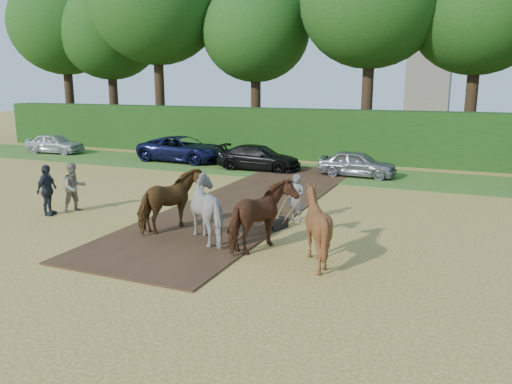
{
  "coord_description": "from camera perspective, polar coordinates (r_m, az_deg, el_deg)",
  "views": [
    {
      "loc": [
        9.06,
        -10.37,
        4.54
      ],
      "look_at": [
        3.45,
        2.75,
        1.4
      ],
      "focal_mm": 35.0,
      "sensor_mm": 36.0,
      "label": 1
    }
  ],
  "objects": [
    {
      "name": "ground",
      "position": [
        14.5,
        -17.18,
        -6.42
      ],
      "size": [
        120.0,
        120.0,
        0.0
      ],
      "primitive_type": "plane",
      "color": "gold",
      "rests_on": "ground"
    },
    {
      "name": "earth_strip",
      "position": [
        19.47,
        -0.37,
        -1.0
      ],
      "size": [
        4.5,
        17.0,
        0.05
      ],
      "primitive_type": "cube",
      "color": "#472D1C",
      "rests_on": "ground"
    },
    {
      "name": "grass_verge",
      "position": [
        26.39,
        2.71,
        2.52
      ],
      "size": [
        50.0,
        5.0,
        0.03
      ],
      "primitive_type": "cube",
      "color": "#38601E",
      "rests_on": "ground"
    },
    {
      "name": "hedgerow",
      "position": [
        30.41,
        5.72,
        6.6
      ],
      "size": [
        46.0,
        1.6,
        3.0
      ],
      "primitive_type": "cube",
      "color": "#14380F",
      "rests_on": "ground"
    },
    {
      "name": "spectator_near",
      "position": [
        18.94,
        -20.06,
        0.5
      ],
      "size": [
        0.96,
        1.05,
        1.76
      ],
      "primitive_type": "imported",
      "rotation": [
        0.0,
        0.0,
        1.15
      ],
      "color": "#B7A990",
      "rests_on": "ground"
    },
    {
      "name": "spectator_far",
      "position": [
        18.73,
        -22.78,
        0.19
      ],
      "size": [
        0.64,
        1.11,
        1.78
      ],
      "primitive_type": "imported",
      "rotation": [
        0.0,
        0.0,
        1.78
      ],
      "color": "#23272F",
      "rests_on": "ground"
    },
    {
      "name": "plough_team",
      "position": [
        14.12,
        -1.92,
        -2.33
      ],
      "size": [
        6.6,
        4.67,
        1.91
      ],
      "color": "brown",
      "rests_on": "ground"
    },
    {
      "name": "parked_cars",
      "position": [
        26.2,
        4.11,
        3.94
      ],
      "size": [
        34.82,
        3.35,
        1.48
      ],
      "color": "silver",
      "rests_on": "ground"
    },
    {
      "name": "treeline",
      "position": [
        34.1,
        4.84,
        19.82
      ],
      "size": [
        48.7,
        10.6,
        14.21
      ],
      "color": "#382616",
      "rests_on": "ground"
    },
    {
      "name": "church",
      "position": [
        66.21,
        19.71,
        19.69
      ],
      "size": [
        5.2,
        5.2,
        27.0
      ],
      "color": "slate",
      "rests_on": "ground"
    }
  ]
}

